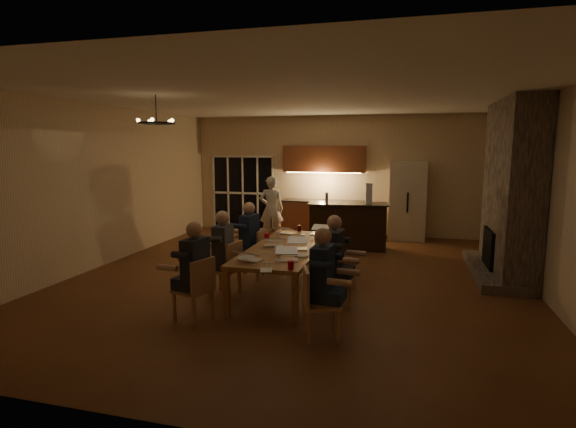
{
  "coord_description": "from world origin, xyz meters",
  "views": [
    {
      "loc": [
        1.87,
        -7.66,
        2.37
      ],
      "look_at": [
        -0.25,
        0.3,
        1.13
      ],
      "focal_mm": 28.0,
      "sensor_mm": 36.0,
      "label": 1
    }
  ],
  "objects_px": {
    "redcup_mid": "(267,237)",
    "bar_bottle": "(327,197)",
    "chair_left_mid": "(224,269)",
    "standing_person": "(271,209)",
    "chair_left_near": "(193,289)",
    "person_right_mid": "(334,261)",
    "person_left_mid": "(223,254)",
    "plate_far": "(323,238)",
    "laptop_d": "(297,242)",
    "can_silver": "(279,252)",
    "person_left_near": "(196,272)",
    "refrigerator": "(408,201)",
    "person_right_near": "(322,282)",
    "can_right": "(317,241)",
    "laptop_a": "(251,253)",
    "redcup_near": "(291,265)",
    "mug_front": "(276,249)",
    "chair_left_far": "(251,254)",
    "laptop_c": "(274,239)",
    "chandelier": "(157,123)",
    "mug_mid": "(303,238)",
    "chair_right_near": "(322,304)",
    "laptop_b": "(287,253)",
    "laptop_e": "(288,228)",
    "laptop_f": "(319,229)",
    "can_cola": "(299,228)",
    "bar_island": "(348,226)",
    "plate_near": "(301,255)",
    "dining_table": "(286,269)",
    "person_left_far": "(249,240)",
    "bar_blender": "(369,194)",
    "mug_back": "(278,234)",
    "plate_left": "(246,258)",
    "chair_right_far": "(342,260)"
  },
  "relations": [
    {
      "from": "redcup_mid",
      "to": "bar_bottle",
      "type": "bearing_deg",
      "value": 79.55
    },
    {
      "from": "chair_left_mid",
      "to": "standing_person",
      "type": "distance_m",
      "value": 4.26
    },
    {
      "from": "chair_left_near",
      "to": "person_right_mid",
      "type": "bearing_deg",
      "value": 139.98
    },
    {
      "from": "person_left_mid",
      "to": "plate_far",
      "type": "bearing_deg",
      "value": 131.07
    },
    {
      "from": "laptop_d",
      "to": "can_silver",
      "type": "relative_size",
      "value": 2.67
    },
    {
      "from": "person_left_near",
      "to": "refrigerator",
      "type": "bearing_deg",
      "value": 162.6
    },
    {
      "from": "person_right_near",
      "to": "can_right",
      "type": "xyz_separation_m",
      "value": [
        -0.44,
        1.83,
        0.12
      ]
    },
    {
      "from": "can_silver",
      "to": "plate_far",
      "type": "relative_size",
      "value": 0.45
    },
    {
      "from": "person_left_mid",
      "to": "laptop_a",
      "type": "relative_size",
      "value": 4.31
    },
    {
      "from": "plate_far",
      "to": "redcup_near",
      "type": "bearing_deg",
      "value": -91.19
    },
    {
      "from": "mug_front",
      "to": "chair_left_far",
      "type": "bearing_deg",
      "value": 128.64
    },
    {
      "from": "standing_person",
      "to": "can_right",
      "type": "relative_size",
      "value": 13.79
    },
    {
      "from": "standing_person",
      "to": "laptop_c",
      "type": "distance_m",
      "value": 3.88
    },
    {
      "from": "chandelier",
      "to": "redcup_near",
      "type": "relative_size",
      "value": 4.95
    },
    {
      "from": "person_right_near",
      "to": "can_silver",
      "type": "xyz_separation_m",
      "value": [
        -0.84,
        0.94,
        0.12
      ]
    },
    {
      "from": "laptop_a",
      "to": "redcup_mid",
      "type": "height_order",
      "value": "laptop_a"
    },
    {
      "from": "laptop_d",
      "to": "can_silver",
      "type": "xyz_separation_m",
      "value": [
        -0.17,
        -0.5,
        -0.05
      ]
    },
    {
      "from": "mug_mid",
      "to": "chair_right_near",
      "type": "bearing_deg",
      "value": -71.37
    },
    {
      "from": "chair_right_near",
      "to": "laptop_b",
      "type": "height_order",
      "value": "laptop_b"
    },
    {
      "from": "laptop_e",
      "to": "bar_bottle",
      "type": "distance_m",
      "value": 2.31
    },
    {
      "from": "laptop_f",
      "to": "can_cola",
      "type": "height_order",
      "value": "laptop_f"
    },
    {
      "from": "bar_island",
      "to": "redcup_mid",
      "type": "height_order",
      "value": "bar_island"
    },
    {
      "from": "laptop_c",
      "to": "laptop_d",
      "type": "xyz_separation_m",
      "value": [
        0.43,
        -0.14,
        0.0
      ]
    },
    {
      "from": "standing_person",
      "to": "laptop_d",
      "type": "height_order",
      "value": "standing_person"
    },
    {
      "from": "person_left_near",
      "to": "standing_person",
      "type": "height_order",
      "value": "standing_person"
    },
    {
      "from": "can_cola",
      "to": "bar_island",
      "type": "bearing_deg",
      "value": 71.33
    },
    {
      "from": "plate_near",
      "to": "can_cola",
      "type": "bearing_deg",
      "value": 104.38
    },
    {
      "from": "laptop_c",
      "to": "can_silver",
      "type": "xyz_separation_m",
      "value": [
        0.26,
        -0.64,
        -0.05
      ]
    },
    {
      "from": "redcup_mid",
      "to": "dining_table",
      "type": "bearing_deg",
      "value": -41.79
    },
    {
      "from": "person_left_far",
      "to": "can_cola",
      "type": "distance_m",
      "value": 1.05
    },
    {
      "from": "refrigerator",
      "to": "person_right_mid",
      "type": "distance_m",
      "value": 5.48
    },
    {
      "from": "chair_left_near",
      "to": "plate_far",
      "type": "distance_m",
      "value": 2.77
    },
    {
      "from": "refrigerator",
      "to": "bar_blender",
      "type": "relative_size",
      "value": 4.32
    },
    {
      "from": "refrigerator",
      "to": "person_right_mid",
      "type": "xyz_separation_m",
      "value": [
        -1.04,
        -5.37,
        -0.31
      ]
    },
    {
      "from": "laptop_c",
      "to": "bar_blender",
      "type": "distance_m",
      "value": 3.65
    },
    {
      "from": "laptop_e",
      "to": "plate_near",
      "type": "xyz_separation_m",
      "value": [
        0.65,
        -1.64,
        -0.1
      ]
    },
    {
      "from": "laptop_a",
      "to": "laptop_f",
      "type": "bearing_deg",
      "value": -91.28
    },
    {
      "from": "mug_back",
      "to": "bar_blender",
      "type": "xyz_separation_m",
      "value": [
        1.39,
        2.68,
        0.51
      ]
    },
    {
      "from": "laptop_f",
      "to": "can_silver",
      "type": "bearing_deg",
      "value": -94.08
    },
    {
      "from": "laptop_d",
      "to": "redcup_mid",
      "type": "relative_size",
      "value": 2.67
    },
    {
      "from": "standing_person",
      "to": "can_cola",
      "type": "bearing_deg",
      "value": 103.81
    },
    {
      "from": "standing_person",
      "to": "plate_left",
      "type": "distance_m",
      "value": 4.75
    },
    {
      "from": "person_right_mid",
      "to": "bar_island",
      "type": "bearing_deg",
      "value": 10.13
    },
    {
      "from": "chair_left_far",
      "to": "chair_right_far",
      "type": "height_order",
      "value": "same"
    },
    {
      "from": "person_right_mid",
      "to": "refrigerator",
      "type": "bearing_deg",
      "value": -5.16
    },
    {
      "from": "chair_left_near",
      "to": "person_right_near",
      "type": "relative_size",
      "value": 0.64
    },
    {
      "from": "laptop_d",
      "to": "can_cola",
      "type": "height_order",
      "value": "laptop_d"
    },
    {
      "from": "standing_person",
      "to": "redcup_mid",
      "type": "distance_m",
      "value": 3.42
    },
    {
      "from": "chair_left_mid",
      "to": "can_cola",
      "type": "relative_size",
      "value": 7.42
    },
    {
      "from": "refrigerator",
      "to": "person_right_near",
      "type": "bearing_deg",
      "value": -98.92
    }
  ]
}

